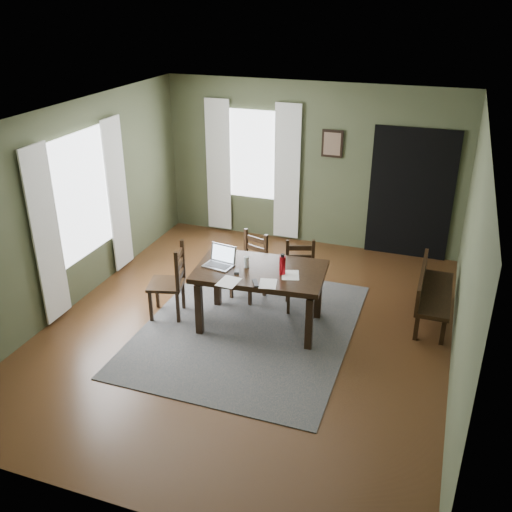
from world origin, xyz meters
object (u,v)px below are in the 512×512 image
at_px(laptop, 221,260).
at_px(water_bottle, 282,265).
at_px(chair_end, 170,282).
at_px(chair_back_right, 300,277).
at_px(bench, 430,290).
at_px(chair_back_left, 250,267).
at_px(dining_table, 260,276).

bearing_deg(laptop, water_bottle, 9.37).
distance_m(chair_end, chair_back_right, 1.74).
bearing_deg(bench, chair_back_left, 94.50).
xyz_separation_m(chair_end, chair_back_right, (1.55, 0.80, -0.04)).
relative_size(laptop, water_bottle, 1.47).
height_order(chair_end, chair_back_left, chair_end).
relative_size(dining_table, chair_back_left, 1.80).
bearing_deg(chair_back_left, bench, 22.40).
xyz_separation_m(chair_back_right, laptop, (-0.87, -0.69, 0.42)).
distance_m(dining_table, bench, 2.24).
xyz_separation_m(laptop, water_bottle, (0.81, 0.01, 0.06)).
bearing_deg(chair_end, water_bottle, 79.67).
distance_m(chair_back_left, water_bottle, 1.11).
xyz_separation_m(dining_table, laptop, (-0.52, -0.04, 0.16)).
relative_size(dining_table, water_bottle, 6.25).
height_order(chair_back_right, bench, chair_back_right).
distance_m(chair_back_left, laptop, 0.86).
xyz_separation_m(chair_back_left, bench, (2.42, 0.19, -0.03)).
xyz_separation_m(chair_back_left, chair_back_right, (0.74, -0.05, -0.00)).
xyz_separation_m(chair_end, chair_back_left, (0.81, 0.85, -0.04)).
bearing_deg(dining_table, laptop, 179.68).
xyz_separation_m(dining_table, bench, (2.03, 0.89, -0.28)).
distance_m(chair_end, chair_back_left, 1.17).
distance_m(dining_table, chair_end, 1.23).
height_order(dining_table, laptop, laptop).
relative_size(chair_back_left, water_bottle, 3.47).
xyz_separation_m(chair_back_left, water_bottle, (0.69, -0.73, 0.48)).
relative_size(chair_back_right, bench, 0.72).
distance_m(dining_table, chair_back_left, 0.84).
distance_m(laptop, water_bottle, 0.82).
relative_size(bench, water_bottle, 4.80).
relative_size(chair_end, chair_back_left, 1.08).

